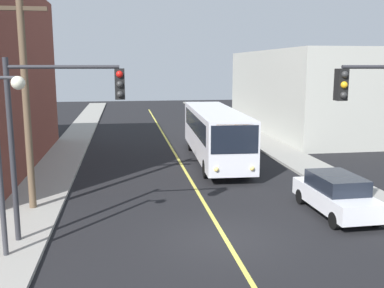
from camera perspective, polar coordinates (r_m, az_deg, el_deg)
ground_plane at (r=15.53m, az=4.32°, el=-12.14°), size 120.00×120.00×0.00m
sidewalk_left at (r=24.98m, az=-17.67°, el=-3.76°), size 2.50×90.00×0.15m
sidewalk_right at (r=26.85m, az=14.60°, el=-2.64°), size 2.50×90.00×0.15m
lane_stripe_center at (r=29.76m, az=-2.27°, el=-1.21°), size 0.16×60.00×0.01m
building_right_warehouse at (r=41.30m, az=16.82°, el=6.57°), size 12.00×19.61×7.15m
city_bus at (r=27.18m, az=2.98°, el=1.57°), size 3.09×12.24×3.20m
parked_car_white at (r=18.48m, az=18.23°, el=-6.19°), size 1.89×4.43×1.62m
utility_pole_near at (r=18.43m, az=-20.96°, el=7.76°), size 2.40×0.28×9.37m
traffic_signal_left_corner at (r=14.79m, az=-16.90°, el=3.58°), size 3.75×0.48×6.00m
street_lamp_left at (r=14.00m, az=-23.18°, el=0.51°), size 0.98×0.40×5.50m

